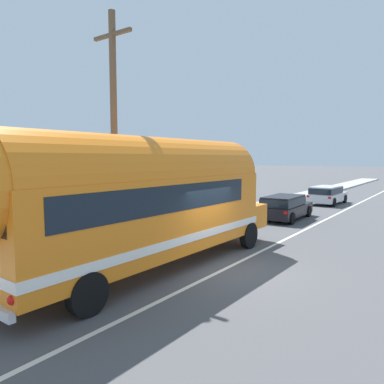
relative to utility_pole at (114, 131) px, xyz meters
name	(u,v)px	position (x,y,z in m)	size (l,w,h in m)	color
ground_plane	(225,269)	(4.10, 0.77, -4.42)	(300.00, 300.00, 0.00)	#4C4C4F
lane_markings	(301,215)	(2.40, 12.77, -4.42)	(3.81, 80.00, 0.01)	silver
sidewalk_slab	(238,213)	(-0.86, 10.77, -4.35)	(2.56, 90.00, 0.15)	#9E9B93
utility_pole	(114,131)	(0.00, 0.00, 0.00)	(1.80, 0.24, 8.50)	brown
painted_bus	(139,198)	(2.24, -1.09, -2.12)	(2.75, 12.05, 4.12)	orange
car_lead	(285,206)	(2.18, 10.67, -3.64)	(1.99, 4.53, 1.37)	black
car_second	(327,194)	(2.21, 19.12, -3.63)	(2.03, 4.34, 1.37)	silver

